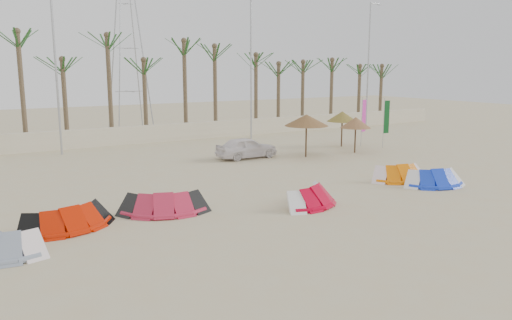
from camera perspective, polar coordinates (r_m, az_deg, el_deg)
ground at (r=18.35m, az=9.79°, el=-6.94°), size 120.00×120.00×0.00m
boundary_wall at (r=37.33m, az=-12.80°, el=2.87°), size 60.00×0.30×1.30m
palm_line at (r=38.66m, az=-12.92°, el=11.74°), size 52.00×4.00×7.70m
lamp_b at (r=33.63m, az=-21.89°, el=10.32°), size 1.25×0.14×11.00m
lamp_c at (r=38.52m, az=-0.52°, el=11.00°), size 1.25×0.14×11.00m
lamp_d at (r=45.80m, az=12.75°, el=10.67°), size 1.25×0.14×11.00m
pylon at (r=43.38m, az=-14.03°, el=2.99°), size 3.00×3.00×14.00m
kite_red_left at (r=18.51m, az=-20.91°, el=-5.99°), size 3.53×2.20×0.90m
kite_red_mid at (r=19.52m, az=-10.83°, el=-4.64°), size 3.67×2.46×0.90m
kite_red_right at (r=20.30m, az=5.95°, el=-3.92°), size 3.31×2.39×0.90m
kite_orange at (r=25.43m, az=15.73°, el=-1.31°), size 3.19×2.07×0.90m
kite_blue at (r=24.79m, az=19.28°, el=-1.81°), size 3.27×2.26×0.90m
parasol_left at (r=30.69m, az=5.79°, el=4.55°), size 2.70×2.70×2.64m
parasol_mid at (r=32.80m, az=11.33°, el=4.22°), size 1.98×1.98×2.32m
parasol_right at (r=35.25m, az=9.83°, el=4.93°), size 2.13×2.13×2.46m
flag_pink at (r=35.78m, az=12.21°, el=4.80°), size 0.45×0.09×3.43m
flag_green at (r=35.31m, az=14.60°, el=4.63°), size 0.45×0.10×3.44m
car at (r=30.40m, az=-1.09°, el=1.43°), size 3.81×1.54×1.30m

